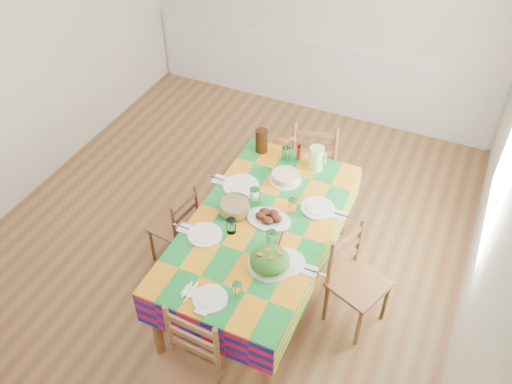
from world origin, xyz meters
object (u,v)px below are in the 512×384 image
meat_platter (269,218)px  chair_right (355,281)px  tea_pitcher (261,141)px  chair_near (184,377)px  green_pitcher (316,158)px  chair_left (177,226)px  chair_far (314,160)px  dining_table (261,231)px

meat_platter → chair_right: 0.88m
meat_platter → tea_pitcher: size_ratio=1.62×
chair_near → chair_right: 1.57m
green_pitcher → tea_pitcher: tea_pitcher is taller
chair_left → chair_far: bearing=154.9°
chair_far → chair_left: size_ratio=1.24×
tea_pitcher → chair_near: (0.39, -2.20, -0.43)m
tea_pitcher → chair_near: tea_pitcher is taller
meat_platter → chair_right: (0.79, -0.04, -0.37)m
chair_near → chair_far: 2.63m
green_pitcher → chair_far: 0.63m
chair_near → meat_platter: bearing=91.1°
dining_table → chair_far: 1.33m
green_pitcher → chair_left: (-1.00, -0.86, -0.50)m
dining_table → meat_platter: meat_platter is taller
green_pitcher → tea_pitcher: bearing=176.6°
meat_platter → chair_near: chair_near is taller
meat_platter → chair_far: bearing=91.5°
chair_far → chair_right: bearing=109.6°
chair_far → chair_right: chair_far is taller
chair_near → chair_left: 1.56m
tea_pitcher → chair_near: size_ratio=0.23×
green_pitcher → chair_right: (0.67, -0.84, -0.45)m
dining_table → chair_right: 0.87m
chair_right → chair_far: bearing=54.3°
meat_platter → chair_left: bearing=-175.9°
chair_left → chair_right: bearing=98.5°
chair_near → dining_table: bearing=92.9°
meat_platter → chair_left: (-0.88, -0.06, -0.42)m
green_pitcher → chair_near: size_ratio=0.23×
chair_near → chair_left: size_ratio=1.19×
meat_platter → chair_far: (-0.03, 1.25, -0.32)m
dining_table → tea_pitcher: tea_pitcher is taller
dining_table → tea_pitcher: 0.99m
green_pitcher → chair_far: bearing=108.8°
meat_platter → chair_right: chair_right is taller
dining_table → meat_platter: (0.04, 0.06, 0.12)m
meat_platter → chair_right: bearing=-3.0°
chair_right → dining_table: bearing=112.9°
dining_table → green_pitcher: size_ratio=9.07×
meat_platter → tea_pitcher: (-0.43, 0.83, 0.09)m
chair_right → chair_left: bearing=112.5°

